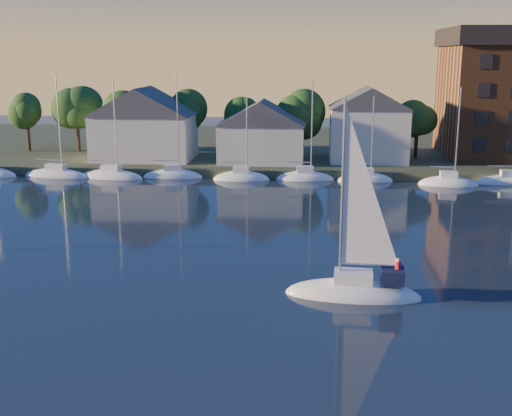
# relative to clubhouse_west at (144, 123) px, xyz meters

# --- Properties ---
(ground) EXTENTS (260.00, 260.00, 0.00)m
(ground) POSITION_rel_clubhouse_west_xyz_m (22.00, -58.00, -5.93)
(ground) COLOR black
(ground) RESTS_ON ground
(shoreline_land) EXTENTS (160.00, 50.00, 2.00)m
(shoreline_land) POSITION_rel_clubhouse_west_xyz_m (22.00, 17.00, -5.93)
(shoreline_land) COLOR #333F25
(shoreline_land) RESTS_ON ground
(wooden_dock) EXTENTS (120.00, 3.00, 1.00)m
(wooden_dock) POSITION_rel_clubhouse_west_xyz_m (22.00, -6.00, -5.93)
(wooden_dock) COLOR brown
(wooden_dock) RESTS_ON ground
(clubhouse_west) EXTENTS (13.65, 9.45, 9.64)m
(clubhouse_west) POSITION_rel_clubhouse_west_xyz_m (0.00, 0.00, 0.00)
(clubhouse_west) COLOR silver
(clubhouse_west) RESTS_ON shoreline_land
(clubhouse_centre) EXTENTS (11.55, 8.40, 8.08)m
(clubhouse_centre) POSITION_rel_clubhouse_west_xyz_m (16.00, -1.00, -0.80)
(clubhouse_centre) COLOR silver
(clubhouse_centre) RESTS_ON shoreline_land
(clubhouse_east) EXTENTS (10.50, 8.40, 9.80)m
(clubhouse_east) POSITION_rel_clubhouse_west_xyz_m (30.00, 1.00, 0.07)
(clubhouse_east) COLOR silver
(clubhouse_east) RESTS_ON shoreline_land
(tree_line) EXTENTS (93.40, 5.40, 8.90)m
(tree_line) POSITION_rel_clubhouse_west_xyz_m (24.00, 5.00, 1.24)
(tree_line) COLOR #382719
(tree_line) RESTS_ON shoreline_land
(moored_fleet) EXTENTS (71.50, 2.40, 12.05)m
(moored_fleet) POSITION_rel_clubhouse_west_xyz_m (14.00, -9.00, -5.83)
(moored_fleet) COLOR white
(moored_fleet) RESTS_ON ground
(hero_sailboat) EXTENTS (8.71, 3.37, 13.42)m
(hero_sailboat) POSITION_rel_clubhouse_west_xyz_m (25.42, -46.66, -5.36)
(hero_sailboat) COLOR white
(hero_sailboat) RESTS_ON ground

